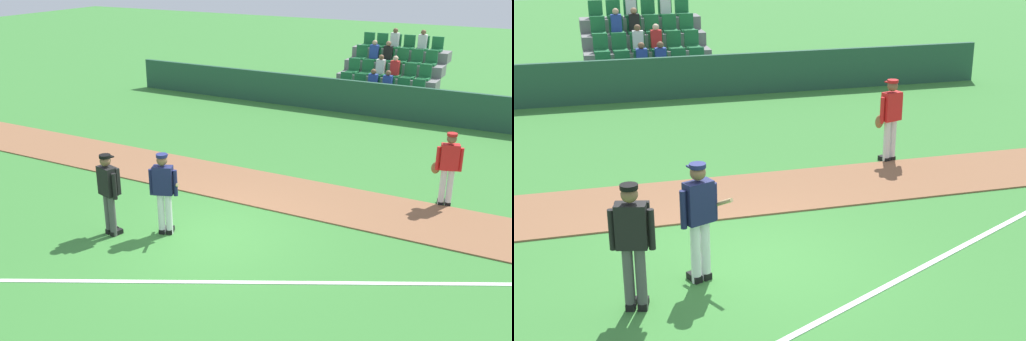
{
  "view_description": "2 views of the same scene",
  "coord_description": "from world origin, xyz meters",
  "views": [
    {
      "loc": [
        6.1,
        -9.16,
        5.56
      ],
      "look_at": [
        0.21,
        1.76,
        0.91
      ],
      "focal_mm": 41.23,
      "sensor_mm": 36.0,
      "label": 1
    },
    {
      "loc": [
        -2.39,
        -9.49,
        4.88
      ],
      "look_at": [
        0.65,
        1.28,
        0.99
      ],
      "focal_mm": 50.92,
      "sensor_mm": 36.0,
      "label": 2
    }
  ],
  "objects": [
    {
      "name": "umpire_home_plate",
      "position": [
        -1.78,
        -0.86,
        1.0
      ],
      "size": [
        0.57,
        0.38,
        1.76
      ],
      "color": "#4C4C4C",
      "rests_on": "ground"
    },
    {
      "name": "dugout_fence",
      "position": [
        0.0,
        10.82,
        0.6
      ],
      "size": [
        20.0,
        0.16,
        1.21
      ],
      "primitive_type": "cube",
      "color": "#234C38",
      "rests_on": "ground"
    },
    {
      "name": "batter_navy_jersey",
      "position": [
        -0.81,
        -0.3,
        0.97
      ],
      "size": [
        0.75,
        0.69,
        1.76
      ],
      "color": "white",
      "rests_on": "ground"
    },
    {
      "name": "runner_red_jersey",
      "position": [
        4.0,
        3.93,
        0.96
      ],
      "size": [
        0.67,
        0.39,
        1.76
      ],
      "color": "silver",
      "rests_on": "ground"
    },
    {
      "name": "stadium_bleachers",
      "position": [
        -0.0,
        13.12,
        0.75
      ],
      "size": [
        3.9,
        3.8,
        2.7
      ],
      "color": "slate",
      "rests_on": "ground"
    },
    {
      "name": "infield_dirt_path",
      "position": [
        0.0,
        2.81,
        0.01
      ],
      "size": [
        28.0,
        2.12,
        0.03
      ],
      "primitive_type": "cube",
      "color": "brown",
      "rests_on": "ground"
    },
    {
      "name": "ground_plane",
      "position": [
        0.0,
        0.0,
        0.0
      ],
      "size": [
        80.0,
        80.0,
        0.0
      ],
      "primitive_type": "plane",
      "color": "#387A33"
    },
    {
      "name": "foul_line_chalk",
      "position": [
        3.0,
        -0.5,
        0.01
      ],
      "size": [
        10.69,
        5.63,
        0.01
      ],
      "primitive_type": "cube",
      "rotation": [
        0.0,
        0.0,
        0.48
      ],
      "color": "white",
      "rests_on": "ground"
    }
  ]
}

